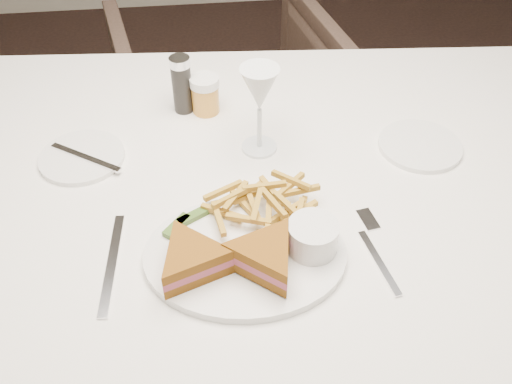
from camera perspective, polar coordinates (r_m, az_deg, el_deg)
The scene contains 3 objects.
table at distance 1.30m, azimuth -0.26°, elevation -12.30°, with size 1.51×1.00×0.75m, color white.
chair_far at distance 1.94m, azimuth -2.62°, elevation 8.82°, with size 0.68×0.64×0.70m, color #45332A.
table_setting at distance 0.95m, azimuth -1.04°, elevation -0.56°, with size 0.81×0.64×0.18m.
Camera 1 is at (-0.44, -0.64, 1.44)m, focal length 40.00 mm.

